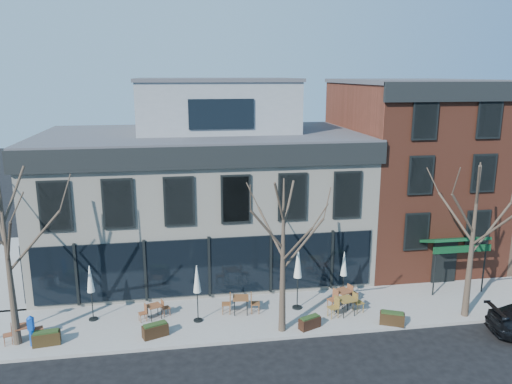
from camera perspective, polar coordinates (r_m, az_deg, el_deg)
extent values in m
plane|color=black|center=(26.66, -5.29, -12.23)|extent=(120.00, 120.00, 0.00)
cube|color=gray|center=(25.11, 2.70, -13.69)|extent=(33.50, 4.70, 0.15)
cube|color=gray|center=(33.58, -25.79, -7.91)|extent=(4.50, 12.00, 0.15)
cube|color=silver|center=(30.01, -6.13, -1.18)|extent=(18.00, 10.00, 8.00)
cube|color=#47474C|center=(29.26, -6.32, 6.53)|extent=(18.30, 10.30, 0.30)
cube|color=black|center=(24.27, -5.65, 3.95)|extent=(18.30, 0.25, 1.10)
cube|color=black|center=(30.27, -23.86, 4.74)|extent=(0.25, 10.30, 1.10)
cube|color=black|center=(25.85, -5.37, -8.48)|extent=(17.20, 0.12, 3.00)
cube|color=black|center=(30.58, -23.22, -6.05)|extent=(0.12, 7.50, 3.00)
cube|color=gray|center=(30.18, -4.58, 9.72)|extent=(9.00, 6.50, 3.00)
cube|color=brown|center=(32.97, 17.00, 2.30)|extent=(8.00, 10.00, 11.00)
cube|color=#47474C|center=(32.42, 17.68, 11.97)|extent=(8.20, 10.20, 0.25)
cube|color=black|center=(27.94, 22.35, 10.56)|extent=(8.20, 0.25, 1.00)
cube|color=#0C381B|center=(28.63, 21.75, -5.09)|extent=(3.20, 1.66, 0.67)
cube|color=black|center=(29.80, 20.69, -7.64)|extent=(1.40, 0.10, 2.50)
cone|color=#382B21|center=(23.19, -26.52, -6.66)|extent=(0.34, 0.34, 7.92)
cylinder|color=#382B21|center=(22.88, -23.98, -5.15)|extent=(2.23, 0.50, 2.48)
cylinder|color=#382B21|center=(23.90, -27.15, -3.55)|extent=(1.03, 2.05, 2.14)
cylinder|color=#382B21|center=(21.89, -26.38, -5.18)|extent=(1.03, 2.04, 2.28)
cone|color=#382B21|center=(22.04, 3.10, -7.44)|extent=(0.34, 0.34, 7.04)
cylinder|color=#382B21|center=(22.23, 5.42, -5.90)|extent=(2.00, 0.46, 2.21)
cylinder|color=#382B21|center=(22.45, 1.66, -4.55)|extent=(0.93, 1.84, 1.91)
cylinder|color=#382B21|center=(21.19, 1.31, -4.35)|extent=(1.61, 0.68, 1.97)
cylinder|color=#382B21|center=(21.06, 4.69, -6.05)|extent=(0.93, 1.83, 2.03)
cone|color=#382B21|center=(25.37, 23.48, -5.22)|extent=(0.34, 0.34, 7.48)
cylinder|color=#382B21|center=(25.90, 25.27, -3.78)|extent=(2.12, 0.48, 2.35)
cylinder|color=#382B21|center=(25.61, 21.79, -2.61)|extent=(0.98, 1.94, 2.03)
cylinder|color=#382B21|center=(24.31, 22.58, -2.32)|extent=(1.71, 0.71, 2.09)
cylinder|color=#382B21|center=(24.63, 25.63, -3.80)|extent=(0.98, 1.94, 2.16)
cylinder|color=#0D42B0|center=(24.13, -24.21, -14.92)|extent=(0.22, 0.22, 0.75)
cube|color=#0D42B0|center=(23.85, -24.36, -13.55)|extent=(0.27, 0.24, 0.54)
cone|color=#0D42B0|center=(23.71, -24.44, -12.85)|extent=(0.28, 0.28, 0.13)
cube|color=brown|center=(24.55, -25.12, -13.71)|extent=(0.84, 0.84, 0.04)
cylinder|color=black|center=(24.46, -25.63, -14.78)|extent=(0.04, 0.04, 0.68)
cylinder|color=black|center=(24.47, -24.36, -14.64)|extent=(0.04, 0.04, 0.68)
cylinder|color=black|center=(24.93, -25.69, -14.24)|extent=(0.04, 0.04, 0.68)
cylinder|color=black|center=(24.94, -24.45, -14.10)|extent=(0.04, 0.04, 0.68)
cube|color=brown|center=(24.68, -11.56, -12.61)|extent=(0.80, 0.80, 0.04)
cylinder|color=black|center=(24.54, -11.89, -13.63)|extent=(0.04, 0.04, 0.64)
cylinder|color=black|center=(24.68, -10.77, -13.41)|extent=(0.04, 0.04, 0.64)
cylinder|color=black|center=(24.97, -12.27, -13.16)|extent=(0.04, 0.04, 0.64)
cylinder|color=black|center=(25.10, -11.17, -12.95)|extent=(0.04, 0.04, 0.64)
cube|color=brown|center=(24.64, -1.76, -12.00)|extent=(0.84, 0.84, 0.04)
cylinder|color=black|center=(24.54, -2.47, -13.15)|extent=(0.04, 0.04, 0.78)
cylinder|color=black|center=(24.55, -1.02, -13.13)|extent=(0.04, 0.04, 0.78)
cylinder|color=black|center=(25.09, -2.46, -12.53)|extent=(0.04, 0.04, 0.78)
cylinder|color=black|center=(25.09, -1.05, -12.52)|extent=(0.04, 0.04, 0.78)
cube|color=brown|center=(24.85, 10.27, -11.96)|extent=(0.92, 0.92, 0.04)
cylinder|color=black|center=(24.65, 10.01, -13.22)|extent=(0.04, 0.04, 0.79)
cylinder|color=black|center=(24.96, 11.23, -12.93)|extent=(0.04, 0.04, 0.79)
cylinder|color=black|center=(25.11, 9.24, -12.67)|extent=(0.04, 0.04, 0.79)
cylinder|color=black|center=(25.41, 10.44, -12.39)|extent=(0.04, 0.04, 0.79)
cube|color=brown|center=(25.78, 9.92, -11.07)|extent=(0.96, 0.96, 0.04)
cylinder|color=black|center=(25.57, 9.84, -12.24)|extent=(0.04, 0.04, 0.75)
cylinder|color=black|center=(25.94, 10.81, -11.90)|extent=(0.04, 0.04, 0.75)
cylinder|color=black|center=(25.95, 8.95, -11.80)|extent=(0.04, 0.04, 0.75)
cylinder|color=black|center=(26.32, 9.92, -11.47)|extent=(0.04, 0.04, 0.75)
cylinder|color=black|center=(25.54, -18.08, -13.63)|extent=(0.43, 0.43, 0.06)
cylinder|color=black|center=(25.10, -18.26, -11.48)|extent=(0.05, 0.05, 2.16)
cone|color=beige|center=(24.71, -18.43, -9.40)|extent=(0.35, 0.35, 1.28)
cylinder|color=black|center=(24.40, -6.63, -14.35)|extent=(0.45, 0.45, 0.06)
cylinder|color=black|center=(23.92, -6.70, -12.05)|extent=(0.05, 0.05, 2.23)
cone|color=beige|center=(23.50, -6.77, -9.82)|extent=(0.36, 0.36, 1.32)
cylinder|color=black|center=(25.50, 4.71, -13.01)|extent=(0.50, 0.50, 0.07)
cylinder|color=black|center=(24.98, 4.77, -10.51)|extent=(0.06, 0.06, 2.50)
cone|color=silver|center=(24.55, 4.82, -8.08)|extent=(0.41, 0.41, 1.48)
cylinder|color=black|center=(26.56, 9.85, -12.05)|extent=(0.42, 0.42, 0.06)
cylinder|color=black|center=(26.15, 9.94, -10.02)|extent=(0.05, 0.05, 2.10)
cone|color=silver|center=(25.79, 10.03, -8.07)|extent=(0.34, 0.34, 1.24)
cube|color=#322410|center=(24.01, -22.83, -15.18)|extent=(1.18, 0.60, 0.57)
cube|color=#1E3314|center=(23.88, -22.89, -14.53)|extent=(1.06, 0.49, 0.09)
cube|color=black|center=(23.29, -11.44, -15.27)|extent=(1.20, 0.82, 0.56)
cube|color=#1E3314|center=(23.15, -11.47, -14.62)|extent=(1.07, 0.69, 0.09)
cube|color=black|center=(23.67, 6.16, -14.64)|extent=(1.10, 0.79, 0.51)
cube|color=#1E3314|center=(23.54, 6.17, -14.05)|extent=(0.98, 0.68, 0.08)
cube|color=#2F1F0F|center=(24.65, 15.28, -13.80)|extent=(1.20, 0.86, 0.56)
cube|color=#1E3314|center=(24.52, 15.32, -13.17)|extent=(1.06, 0.74, 0.09)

